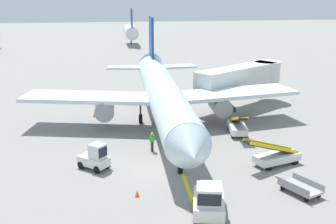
{
  "coord_description": "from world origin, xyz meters",
  "views": [
    {
      "loc": [
        -4.17,
        -32.48,
        13.86
      ],
      "look_at": [
        1.71,
        7.9,
        2.5
      ],
      "focal_mm": 48.78,
      "sensor_mm": 36.0,
      "label": 1
    }
  ],
  "objects_px": {
    "jet_bridge": "(245,77)",
    "pushback_tug": "(209,201)",
    "airliner": "(163,94)",
    "belt_loader_aft_hold": "(276,156)",
    "safety_cone_nose_right": "(137,194)",
    "baggage_tug_near_wing": "(95,158)",
    "ground_crew_marshaller": "(152,141)",
    "belt_loader_forward_hold": "(237,126)",
    "baggage_cart_loaded": "(300,187)",
    "safety_cone_nose_left": "(94,115)"
  },
  "relations": [
    {
      "from": "airliner",
      "to": "belt_loader_aft_hold",
      "type": "height_order",
      "value": "airliner"
    },
    {
      "from": "baggage_tug_near_wing",
      "to": "safety_cone_nose_right",
      "type": "distance_m",
      "value": 6.06
    },
    {
      "from": "belt_loader_forward_hold",
      "to": "belt_loader_aft_hold",
      "type": "bearing_deg",
      "value": -84.89
    },
    {
      "from": "jet_bridge",
      "to": "belt_loader_aft_hold",
      "type": "bearing_deg",
      "value": -99.58
    },
    {
      "from": "jet_bridge",
      "to": "baggage_tug_near_wing",
      "type": "height_order",
      "value": "jet_bridge"
    },
    {
      "from": "ground_crew_marshaller",
      "to": "safety_cone_nose_left",
      "type": "bearing_deg",
      "value": 113.74
    },
    {
      "from": "baggage_cart_loaded",
      "to": "ground_crew_marshaller",
      "type": "xyz_separation_m",
      "value": [
        -9.16,
        9.75,
        0.44
      ]
    },
    {
      "from": "belt_loader_aft_hold",
      "to": "safety_cone_nose_right",
      "type": "distance_m",
      "value": 12.11
    },
    {
      "from": "jet_bridge",
      "to": "pushback_tug",
      "type": "height_order",
      "value": "jet_bridge"
    },
    {
      "from": "baggage_cart_loaded",
      "to": "safety_cone_nose_right",
      "type": "distance_m",
      "value": 11.21
    },
    {
      "from": "baggage_cart_loaded",
      "to": "baggage_tug_near_wing",
      "type": "bearing_deg",
      "value": 155.12
    },
    {
      "from": "safety_cone_nose_left",
      "to": "belt_loader_aft_hold",
      "type": "bearing_deg",
      "value": -47.95
    },
    {
      "from": "pushback_tug",
      "to": "belt_loader_forward_hold",
      "type": "bearing_deg",
      "value": 67.28
    },
    {
      "from": "belt_loader_forward_hold",
      "to": "baggage_cart_loaded",
      "type": "height_order",
      "value": "belt_loader_forward_hold"
    },
    {
      "from": "baggage_tug_near_wing",
      "to": "ground_crew_marshaller",
      "type": "relative_size",
      "value": 1.57
    },
    {
      "from": "airliner",
      "to": "jet_bridge",
      "type": "distance_m",
      "value": 12.54
    },
    {
      "from": "baggage_cart_loaded",
      "to": "jet_bridge",
      "type": "bearing_deg",
      "value": 81.94
    },
    {
      "from": "airliner",
      "to": "ground_crew_marshaller",
      "type": "bearing_deg",
      "value": -105.15
    },
    {
      "from": "belt_loader_forward_hold",
      "to": "safety_cone_nose_left",
      "type": "distance_m",
      "value": 15.88
    },
    {
      "from": "airliner",
      "to": "baggage_tug_near_wing",
      "type": "height_order",
      "value": "airliner"
    },
    {
      "from": "baggage_cart_loaded",
      "to": "airliner",
      "type": "bearing_deg",
      "value": 113.38
    },
    {
      "from": "safety_cone_nose_left",
      "to": "safety_cone_nose_right",
      "type": "bearing_deg",
      "value": -81.29
    },
    {
      "from": "baggage_tug_near_wing",
      "to": "belt_loader_forward_hold",
      "type": "bearing_deg",
      "value": 27.02
    },
    {
      "from": "airliner",
      "to": "safety_cone_nose_right",
      "type": "xyz_separation_m",
      "value": [
        -3.89,
        -15.61,
        -3.2
      ]
    },
    {
      "from": "belt_loader_aft_hold",
      "to": "safety_cone_nose_left",
      "type": "relative_size",
      "value": 11.68
    },
    {
      "from": "airliner",
      "to": "ground_crew_marshaller",
      "type": "distance_m",
      "value": 7.7
    },
    {
      "from": "belt_loader_aft_hold",
      "to": "safety_cone_nose_right",
      "type": "height_order",
      "value": "belt_loader_aft_hold"
    },
    {
      "from": "baggage_tug_near_wing",
      "to": "baggage_cart_loaded",
      "type": "distance_m",
      "value": 15.41
    },
    {
      "from": "safety_cone_nose_right",
      "to": "safety_cone_nose_left",
      "type": "bearing_deg",
      "value": 98.71
    },
    {
      "from": "jet_bridge",
      "to": "baggage_tug_near_wing",
      "type": "xyz_separation_m",
      "value": [
        -17.3,
        -17.02,
        -2.62
      ]
    },
    {
      "from": "airliner",
      "to": "jet_bridge",
      "type": "height_order",
      "value": "airliner"
    },
    {
      "from": "ground_crew_marshaller",
      "to": "baggage_tug_near_wing",
      "type": "bearing_deg",
      "value": -145.83
    },
    {
      "from": "baggage_tug_near_wing",
      "to": "belt_loader_aft_hold",
      "type": "height_order",
      "value": "belt_loader_aft_hold"
    },
    {
      "from": "pushback_tug",
      "to": "baggage_tug_near_wing",
      "type": "relative_size",
      "value": 1.47
    },
    {
      "from": "airliner",
      "to": "pushback_tug",
      "type": "bearing_deg",
      "value": -89.07
    },
    {
      "from": "jet_bridge",
      "to": "pushback_tug",
      "type": "relative_size",
      "value": 3.06
    },
    {
      "from": "belt_loader_aft_hold",
      "to": "baggage_tug_near_wing",
      "type": "bearing_deg",
      "value": 175.01
    },
    {
      "from": "baggage_cart_loaded",
      "to": "safety_cone_nose_right",
      "type": "relative_size",
      "value": 8.53
    },
    {
      "from": "jet_bridge",
      "to": "safety_cone_nose_right",
      "type": "height_order",
      "value": "jet_bridge"
    },
    {
      "from": "belt_loader_aft_hold",
      "to": "safety_cone_nose_left",
      "type": "height_order",
      "value": "belt_loader_aft_hold"
    },
    {
      "from": "jet_bridge",
      "to": "belt_loader_aft_hold",
      "type": "height_order",
      "value": "jet_bridge"
    },
    {
      "from": "belt_loader_aft_hold",
      "to": "safety_cone_nose_left",
      "type": "bearing_deg",
      "value": 132.05
    },
    {
      "from": "pushback_tug",
      "to": "safety_cone_nose_right",
      "type": "relative_size",
      "value": 8.9
    },
    {
      "from": "belt_loader_forward_hold",
      "to": "safety_cone_nose_left",
      "type": "bearing_deg",
      "value": 150.04
    },
    {
      "from": "airliner",
      "to": "baggage_cart_loaded",
      "type": "bearing_deg",
      "value": -66.62
    },
    {
      "from": "pushback_tug",
      "to": "safety_cone_nose_left",
      "type": "relative_size",
      "value": 8.9
    },
    {
      "from": "jet_bridge",
      "to": "pushback_tug",
      "type": "bearing_deg",
      "value": -111.88
    },
    {
      "from": "baggage_tug_near_wing",
      "to": "ground_crew_marshaller",
      "type": "height_order",
      "value": "baggage_tug_near_wing"
    },
    {
      "from": "pushback_tug",
      "to": "safety_cone_nose_left",
      "type": "distance_m",
      "value": 24.49
    },
    {
      "from": "belt_loader_aft_hold",
      "to": "safety_cone_nose_left",
      "type": "xyz_separation_m",
      "value": [
        -14.47,
        16.05,
        -0.56
      ]
    }
  ]
}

